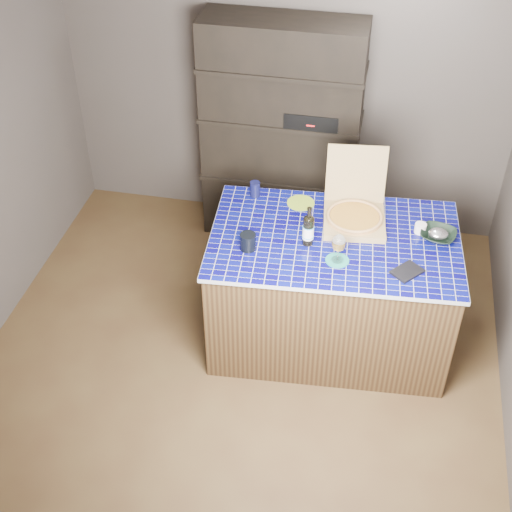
% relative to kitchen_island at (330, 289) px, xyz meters
% --- Properties ---
extents(room, '(3.50, 3.50, 3.50)m').
position_rel_kitchen_island_xyz_m(room, '(-0.56, -0.34, 0.81)').
color(room, brown).
rests_on(room, ground).
extents(shelving_unit, '(1.20, 0.41, 1.80)m').
position_rel_kitchen_island_xyz_m(shelving_unit, '(-0.56, 1.19, 0.47)').
color(shelving_unit, black).
rests_on(shelving_unit, floor).
extents(kitchen_island, '(1.66, 1.12, 0.87)m').
position_rel_kitchen_island_xyz_m(kitchen_island, '(0.00, 0.00, 0.00)').
color(kitchen_island, '#4B361D').
rests_on(kitchen_island, floor).
extents(pizza_box, '(0.45, 0.52, 0.43)m').
position_rel_kitchen_island_xyz_m(pizza_box, '(0.10, 0.20, 0.50)').
color(pizza_box, tan).
rests_on(pizza_box, kitchen_island).
extents(mead_bottle, '(0.07, 0.07, 0.28)m').
position_rel_kitchen_island_xyz_m(mead_bottle, '(-0.16, -0.09, 0.54)').
color(mead_bottle, black).
rests_on(mead_bottle, kitchen_island).
extents(teal_trivet, '(0.15, 0.15, 0.01)m').
position_rel_kitchen_island_xyz_m(teal_trivet, '(0.04, -0.22, 0.44)').
color(teal_trivet, '#198373').
rests_on(teal_trivet, kitchen_island).
extents(wine_glass, '(0.09, 0.09, 0.19)m').
position_rel_kitchen_island_xyz_m(wine_glass, '(0.04, -0.22, 0.57)').
color(wine_glass, white).
rests_on(wine_glass, teal_trivet).
extents(tumbler, '(0.10, 0.10, 0.11)m').
position_rel_kitchen_island_xyz_m(tumbler, '(-0.52, -0.22, 0.49)').
color(tumbler, black).
rests_on(tumbler, kitchen_island).
extents(dvd_case, '(0.22, 0.22, 0.01)m').
position_rel_kitchen_island_xyz_m(dvd_case, '(0.46, -0.25, 0.44)').
color(dvd_case, black).
rests_on(dvd_case, kitchen_island).
extents(bowl, '(0.27, 0.27, 0.05)m').
position_rel_kitchen_island_xyz_m(bowl, '(0.64, 0.12, 0.46)').
color(bowl, black).
rests_on(bowl, kitchen_island).
extents(foil_contents, '(0.13, 0.11, 0.06)m').
position_rel_kitchen_island_xyz_m(foil_contents, '(0.64, 0.12, 0.48)').
color(foil_contents, silver).
rests_on(foil_contents, bowl).
extents(white_jar, '(0.07, 0.07, 0.06)m').
position_rel_kitchen_island_xyz_m(white_jar, '(0.53, 0.17, 0.47)').
color(white_jar, white).
rests_on(white_jar, kitchen_island).
extents(navy_cup, '(0.07, 0.07, 0.11)m').
position_rel_kitchen_island_xyz_m(navy_cup, '(-0.60, 0.36, 0.49)').
color(navy_cup, black).
rests_on(navy_cup, kitchen_island).
extents(green_trivet, '(0.19, 0.19, 0.01)m').
position_rel_kitchen_island_xyz_m(green_trivet, '(-0.27, 0.34, 0.44)').
color(green_trivet, '#92B727').
rests_on(green_trivet, kitchen_island).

